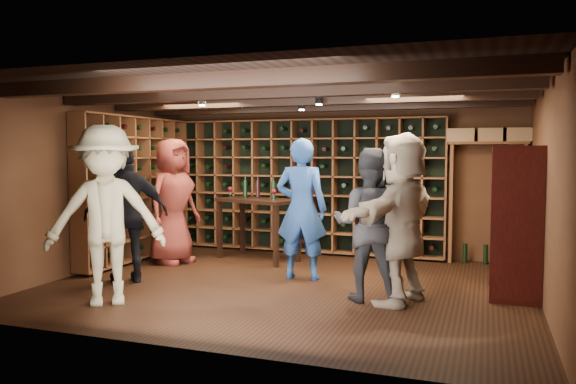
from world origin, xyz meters
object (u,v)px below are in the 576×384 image
(guest_khaki, at_px, (106,215))
(tasting_table, at_px, (258,207))
(guest_red_floral, at_px, (173,201))
(guest_beige, at_px, (401,218))
(display_cabinet, at_px, (516,227))
(guest_woman_black, at_px, (127,214))
(man_blue_shirt, at_px, (302,209))
(man_grey_suit, at_px, (369,225))

(guest_khaki, xyz_separation_m, tasting_table, (0.60, 2.98, -0.15))
(guest_red_floral, bearing_deg, guest_khaki, -154.01)
(guest_beige, height_order, tasting_table, guest_beige)
(guest_red_floral, xyz_separation_m, guest_khaki, (0.54, -2.31, 0.04))
(guest_khaki, height_order, guest_beige, guest_khaki)
(display_cabinet, xyz_separation_m, guest_woman_black, (-4.75, -0.74, 0.05))
(man_blue_shirt, distance_m, guest_khaki, 2.55)
(guest_red_floral, height_order, tasting_table, guest_red_floral)
(display_cabinet, relative_size, guest_woman_black, 0.97)
(guest_red_floral, height_order, guest_khaki, guest_khaki)
(guest_beige, bearing_deg, tasting_table, -107.09)
(display_cabinet, distance_m, guest_red_floral, 4.90)
(display_cabinet, bearing_deg, man_blue_shirt, 175.21)
(display_cabinet, relative_size, guest_beige, 0.91)
(guest_khaki, bearing_deg, display_cabinet, -13.38)
(man_blue_shirt, bearing_deg, man_grey_suit, 138.48)
(man_blue_shirt, height_order, guest_khaki, guest_khaki)
(man_blue_shirt, bearing_deg, guest_red_floral, -15.40)
(man_grey_suit, relative_size, guest_red_floral, 0.91)
(man_grey_suit, bearing_deg, display_cabinet, -163.18)
(guest_beige, bearing_deg, display_cabinet, 132.85)
(man_grey_suit, xyz_separation_m, guest_woman_black, (-3.16, -0.18, 0.03))
(man_blue_shirt, distance_m, man_grey_suit, 1.33)
(man_blue_shirt, height_order, tasting_table, man_blue_shirt)
(display_cabinet, bearing_deg, guest_woman_black, -171.19)
(display_cabinet, height_order, man_grey_suit, man_grey_suit)
(guest_woman_black, bearing_deg, man_grey_suit, 143.43)
(guest_red_floral, relative_size, guest_woman_black, 1.06)
(man_blue_shirt, bearing_deg, guest_beige, 146.29)
(man_blue_shirt, height_order, guest_woman_black, man_blue_shirt)
(man_blue_shirt, bearing_deg, guest_khaki, 43.62)
(man_blue_shirt, relative_size, guest_khaki, 0.94)
(guest_beige, xyz_separation_m, tasting_table, (-2.50, 1.82, -0.11))
(display_cabinet, relative_size, man_blue_shirt, 0.92)
(man_blue_shirt, relative_size, man_grey_suit, 1.08)
(man_grey_suit, distance_m, guest_beige, 0.37)
(guest_woman_black, xyz_separation_m, guest_khaki, (0.42, -0.97, 0.10))
(guest_red_floral, height_order, guest_woman_black, guest_red_floral)
(man_grey_suit, distance_m, tasting_table, 2.82)
(guest_red_floral, xyz_separation_m, tasting_table, (1.14, 0.67, -0.11))
(guest_woman_black, bearing_deg, guest_khaki, 73.60)
(tasting_table, bearing_deg, guest_red_floral, -130.63)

